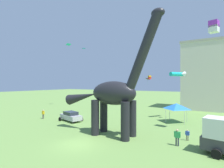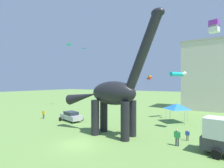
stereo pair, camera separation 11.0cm
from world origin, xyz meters
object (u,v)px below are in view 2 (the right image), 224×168
Objects in this scene: person_strolling_adult at (44,113)px; kite_high_left at (148,79)px; person_watching_child at (102,113)px; kite_far_right at (84,48)px; person_far_spectator at (187,134)px; parked_sedan_left at (71,116)px; kite_mid_right at (214,26)px; kite_far_left at (150,77)px; dinosaur_sculpture at (113,93)px; festival_canopy_tent at (177,106)px; kite_near_low at (69,45)px; kite_high_right at (178,74)px; person_photographer at (177,136)px.

kite_high_left is (13.77, 14.88, 6.14)m from person_strolling_adult.
person_watching_child is 12.99m from kite_far_right.
person_far_spectator is at bearing 82.78° from person_strolling_adult.
parked_sedan_left is at bearing -176.94° from person_far_spectator.
person_far_spectator is 13.16m from kite_mid_right.
kite_far_left reaches higher than person_far_spectator.
kite_high_left reaches higher than parked_sedan_left.
dinosaur_sculpture is 15.98m from person_strolling_adult.
kite_far_left reaches higher than festival_canopy_tent.
person_far_spectator is (17.73, -0.58, -0.09)m from parked_sedan_left.
kite_near_low reaches higher than kite_far_right.
kite_near_low is at bearing -178.17° from kite_high_left.
dinosaur_sculpture is 3.08× the size of parked_sedan_left.
festival_canopy_tent is at bearing 43.62° from parked_sedan_left.
person_strolling_adult is (-15.33, 1.96, -4.08)m from dinosaur_sculpture.
kite_high_left is 11.00m from kite_far_left.
kite_far_left is at bearing 49.35° from dinosaur_sculpture.
person_watching_child is 0.52× the size of festival_canopy_tent.
kite_far_right is (-19.34, 5.78, 12.27)m from person_far_spectator.
dinosaur_sculpture is 14.64m from kite_high_right.
parked_sedan_left is 2.87× the size of person_strolling_adult.
parked_sedan_left is 3.31× the size of kite_near_low.
dinosaur_sculpture is at bearing -147.71° from kite_mid_right.
kite_far_right is (-21.76, 1.80, -0.03)m from kite_mid_right.
kite_high_left is 7.35m from kite_high_right.
person_watching_child is 12.47m from festival_canopy_tent.
kite_near_low reaches higher than kite_high_left.
kite_far_left reaches higher than person_photographer.
parked_sedan_left is at bearing -170.41° from kite_mid_right.
kite_high_left is at bearing 128.62° from person_strolling_adult.
kite_far_right is at bearing 122.90° from dinosaur_sculpture.
kite_mid_right is at bearing 63.64° from person_far_spectator.
person_watching_child is 12.36m from kite_high_left.
person_photographer is 15.49m from person_watching_child.
kite_far_left is at bearing -122.41° from festival_canopy_tent.
person_watching_child is (3.27, 4.25, 0.19)m from parked_sedan_left.
person_strolling_adult is at bearing -108.50° from person_watching_child.
kite_near_low is (-8.15, 14.18, 15.73)m from person_strolling_adult.
parked_sedan_left is at bearing -87.78° from person_watching_child.
dinosaur_sculpture is 9.31m from person_far_spectator.
person_far_spectator is 23.20m from person_strolling_adult.
person_strolling_adult is 0.58× the size of kite_high_right.
festival_canopy_tent reaches higher than person_strolling_adult.
kite_far_left reaches higher than person_watching_child.
dinosaur_sculpture is 19.76× the size of kite_far_right.
person_watching_child is at bearing 149.61° from person_photographer.
person_photographer is 1.29× the size of kite_high_left.
kite_far_left is (8.90, -0.80, 6.07)m from person_watching_child.
kite_high_right is (2.65, 6.96, 0.72)m from kite_far_left.
person_far_spectator is (7.86, 2.51, -4.32)m from dinosaur_sculpture.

